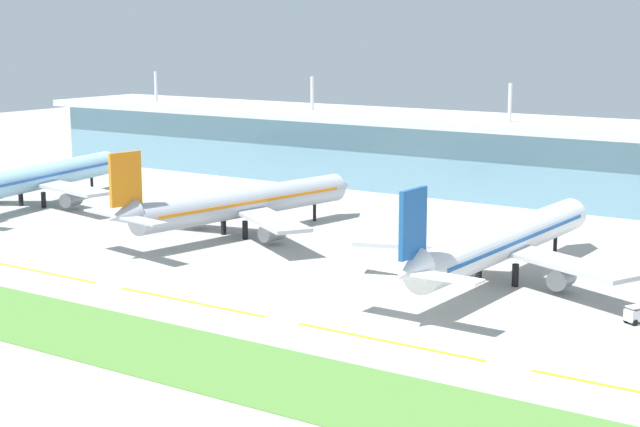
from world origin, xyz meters
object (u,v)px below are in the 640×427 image
object	(u,v)px
baggage_cart	(638,314)
airliner_near_middle	(239,203)
airliner_nearest	(35,178)
airliner_far_middle	(502,242)

from	to	relation	value
baggage_cart	airliner_near_middle	bearing A→B (deg)	169.52
airliner_nearest	airliner_far_middle	distance (m)	116.73
airliner_nearest	airliner_far_middle	xyz separation A→B (m)	(116.64, -4.56, 0.00)
airliner_far_middle	baggage_cart	world-z (taller)	airliner_far_middle
airliner_far_middle	airliner_near_middle	bearing A→B (deg)	175.55
airliner_nearest	airliner_far_middle	size ratio (longest dim) A/B	0.95
baggage_cart	airliner_nearest	bearing A→B (deg)	173.83
airliner_nearest	airliner_far_middle	world-z (taller)	same
airliner_near_middle	airliner_far_middle	distance (m)	57.25
airliner_near_middle	baggage_cart	bearing A→B (deg)	-10.48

